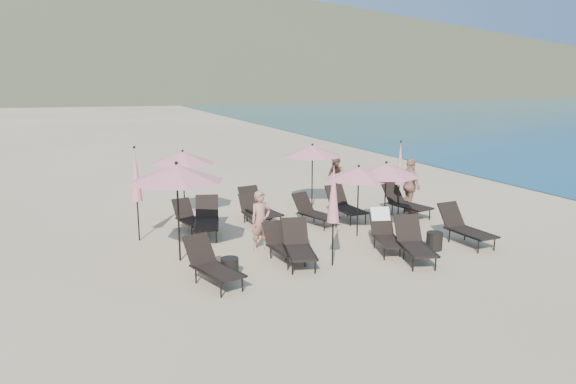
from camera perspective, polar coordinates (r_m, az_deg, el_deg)
name	(u,v)px	position (r m, az deg, el deg)	size (l,w,h in m)	color
ground	(383,257)	(14.60, 9.60, -6.48)	(800.00, 800.00, 0.00)	#D6BA8C
volcanic_headland	(202,34)	(324.80, -8.73, 15.59)	(690.00, 690.00, 55.00)	brown
lounger_0	(212,264)	(12.56, -7.74, -7.28)	(1.08, 1.81, 0.98)	black
lounger_1	(298,245)	(13.78, 1.06, -5.43)	(1.05, 1.81, 0.98)	black
lounger_2	(283,245)	(14.02, -0.50, -5.36)	(0.70, 1.54, 0.86)	black
lounger_3	(414,242)	(14.34, 12.69, -5.00)	(1.14, 1.85, 1.00)	black
lounger_4	(385,232)	(15.02, 9.86, -4.04)	(1.02, 1.73, 1.02)	black
lounger_5	(465,227)	(16.09, 17.51, -3.39)	(0.76, 1.80, 1.02)	black
lounger_6	(189,217)	(16.92, -10.00, -2.53)	(0.84, 1.58, 0.86)	black
lounger_7	(207,219)	(16.36, -8.27, -2.69)	(1.14, 1.90, 1.03)	black
lounger_8	(254,211)	(17.41, -3.49, -1.96)	(0.62, 1.51, 0.86)	black
lounger_9	(313,211)	(17.30, 2.60, -1.96)	(1.05, 1.69, 0.91)	black
lounger_10	(345,205)	(18.00, 5.78, -1.33)	(0.74, 1.76, 1.00)	black
lounger_11	(405,202)	(18.74, 11.76, -0.95)	(1.02, 1.88, 1.03)	black
lounger_12	(259,207)	(17.55, -2.97, -1.56)	(0.95, 1.89, 1.04)	black
umbrella_open_0	(177,173)	(13.83, -11.25, 1.91)	(2.33, 2.33, 2.51)	black
umbrella_open_1	(359,173)	(15.88, 7.18, 1.92)	(1.93, 1.93, 2.08)	black
umbrella_open_2	(386,170)	(16.23, 9.94, 2.25)	(1.99, 1.99, 2.14)	black
umbrella_open_3	(183,158)	(18.08, -10.64, 3.45)	(2.08, 2.08, 2.24)	black
umbrella_open_4	(312,151)	(19.35, 2.49, 4.20)	(2.08, 2.08, 2.24)	black
umbrella_closed_0	(333,194)	(13.32, 4.64, -0.22)	(0.30, 0.30, 2.55)	black
umbrella_closed_1	(400,164)	(18.45, 11.32, 2.81)	(0.29, 0.29, 2.48)	black
umbrella_closed_2	(136,175)	(15.88, -15.21, 1.65)	(0.31, 0.31, 2.66)	black
side_table_0	(230,267)	(13.05, -5.94, -7.60)	(0.42, 0.42, 0.44)	black
side_table_1	(434,241)	(15.38, 14.64, -4.83)	(0.43, 0.43, 0.48)	black
beachgoer_a	(261,221)	(14.75, -2.78, -2.93)	(0.58, 0.38, 1.58)	#A96C5B
beachgoer_b	(336,178)	(20.78, 4.85, 1.43)	(0.79, 0.61, 1.62)	#95684C
beachgoer_c	(410,186)	(19.13, 12.31, 0.65)	(1.09, 0.45, 1.85)	tan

